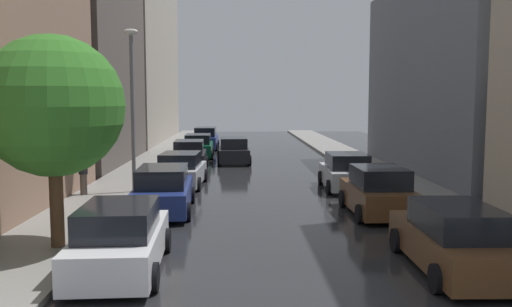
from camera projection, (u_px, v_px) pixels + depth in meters
ground_plane at (258, 170)px, 30.98m from camera, size 28.00×72.00×0.04m
sidewalk_left at (144, 169)px, 30.75m from camera, size 3.00×72.00×0.15m
sidewalk_right at (370, 168)px, 31.18m from camera, size 3.00×72.00×0.15m
building_left_far at (132, 13)px, 50.42m from camera, size 6.00×21.76×24.11m
building_right_mid at (462, 76)px, 29.18m from camera, size 6.00×16.99×10.65m
parked_car_left_nearest at (120, 240)px, 12.70m from camera, size 2.21×4.61×1.64m
parked_car_left_second at (163, 191)px, 19.38m from camera, size 2.25×4.87×1.66m
parked_car_left_third at (181, 170)px, 25.05m from camera, size 2.30×4.37×1.59m
parked_car_left_fourth at (189, 156)px, 30.82m from camera, size 2.11×4.21×1.71m
parked_car_left_fifth at (198, 146)px, 37.46m from camera, size 2.20×4.72×1.63m
parked_car_left_sixth at (206, 139)px, 43.27m from camera, size 2.07×4.59×1.80m
parked_car_right_nearest at (454, 240)px, 12.74m from camera, size 2.08×4.70×1.62m
parked_car_right_second at (378, 192)px, 18.91m from camera, size 2.14×4.16×1.72m
parked_car_right_third at (346, 172)px, 24.24m from camera, size 2.18×4.19×1.65m
car_midroad at (234, 151)px, 34.21m from camera, size 2.21×4.56×1.63m
pedestrian_by_kerb at (83, 157)px, 22.01m from camera, size 1.15×1.15×2.05m
street_tree_left at (53, 106)px, 14.03m from camera, size 3.71×3.71×5.60m
lamp_post_left at (132, 99)px, 22.45m from camera, size 0.60×0.28×6.80m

